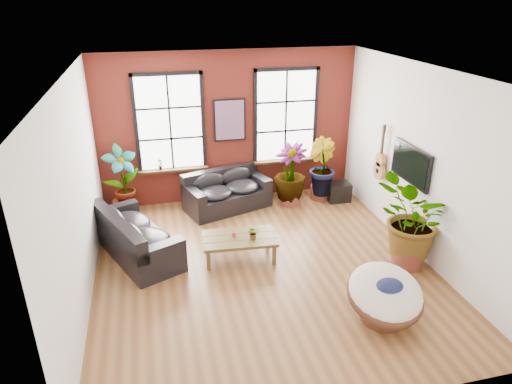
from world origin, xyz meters
TOP-DOWN VIEW (x-y plane):
  - room at (0.00, 0.15)m, footprint 6.04×6.54m
  - sofa_back at (-0.21, 2.67)m, footprint 2.10×1.48m
  - sofa_left at (-2.29, 0.98)m, footprint 1.74×2.40m
  - coffee_table at (-0.36, 0.43)m, footprint 1.43×0.88m
  - papasan_chair at (1.42, -1.85)m, footprint 1.18×1.20m
  - poster at (0.00, 3.18)m, footprint 0.74×0.06m
  - tv_wall_unit at (2.93, 0.60)m, footprint 0.13×1.86m
  - media_box at (2.48, 2.43)m, footprint 0.55×0.47m
  - pot_back_left at (-2.52, 2.83)m, footprint 0.64×0.64m
  - pot_back_right at (2.10, 2.63)m, footprint 0.56×0.56m
  - pot_right_wall at (2.60, -0.55)m, footprint 0.75×0.75m
  - pot_mid at (1.29, 2.48)m, footprint 0.64×0.64m
  - floor_plant_back_left at (-2.48, 2.82)m, footprint 0.94×0.83m
  - floor_plant_back_right at (2.08, 2.62)m, footprint 0.73×0.84m
  - floor_plant_right_wall at (2.61, -0.55)m, footprint 1.83×1.81m
  - floor_plant_mid at (1.28, 2.51)m, footprint 1.06×1.06m
  - table_plant at (-0.12, 0.31)m, footprint 0.22×0.19m
  - sill_plant_left at (-1.65, 3.13)m, footprint 0.17×0.17m
  - sill_plant_right at (1.70, 3.13)m, footprint 0.19×0.19m

SIDE VIEW (x-z plane):
  - pot_back_right at x=2.10m, z-range 0.00..0.34m
  - pot_mid at x=1.29m, z-range 0.00..0.35m
  - pot_back_left at x=-2.52m, z-range 0.00..0.36m
  - pot_right_wall at x=2.60m, z-range 0.00..0.42m
  - media_box at x=2.48m, z-range 0.00..0.45m
  - coffee_table at x=-0.36m, z-range 0.13..0.65m
  - sofa_left at x=-2.29m, z-range -0.04..0.83m
  - sofa_back at x=-0.21m, z-range -0.04..0.83m
  - papasan_chair at x=1.42m, z-range 0.01..0.89m
  - table_plant at x=-0.12m, z-range 0.44..0.69m
  - floor_plant_mid at x=1.28m, z-range 0.14..1.48m
  - floor_plant_back_right at x=2.08m, z-range 0.15..1.50m
  - floor_plant_back_left at x=-2.48m, z-range 0.15..1.63m
  - floor_plant_right_wall at x=2.61m, z-range 0.16..1.70m
  - sill_plant_left at x=-1.65m, z-range 0.90..1.17m
  - sill_plant_right at x=1.70m, z-range 0.90..1.17m
  - tv_wall_unit at x=2.93m, z-range 0.94..2.14m
  - room at x=0.00m, z-range -0.02..3.52m
  - poster at x=0.00m, z-range 1.46..2.44m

